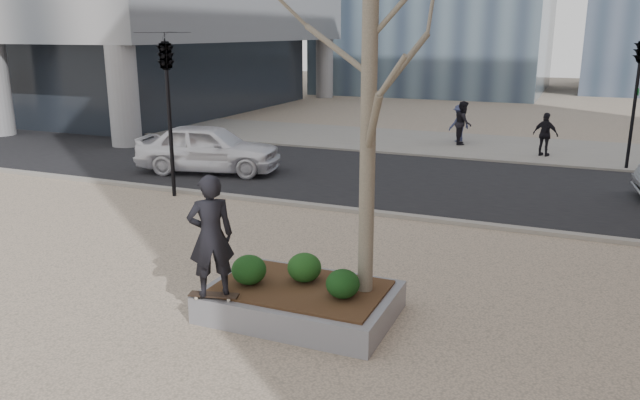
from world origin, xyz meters
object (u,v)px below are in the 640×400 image
at_px(planter, 301,302).
at_px(skateboard, 214,296).
at_px(police_car, 209,148).
at_px(skateboarder, 211,236).

height_order(planter, skateboard, skateboard).
bearing_deg(skateboard, police_car, 108.09).
relative_size(skateboard, police_car, 0.17).
xyz_separation_m(skateboarder, police_car, (-6.13, 9.47, -0.67)).
height_order(planter, police_car, police_car).
relative_size(planter, skateboard, 3.85).
height_order(skateboard, police_car, police_car).
bearing_deg(planter, skateboard, -141.60).
bearing_deg(skateboard, skateboarder, 0.00).
xyz_separation_m(skateboard, police_car, (-6.13, 9.47, 0.33)).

